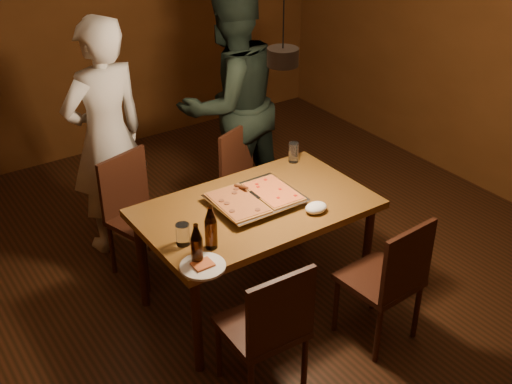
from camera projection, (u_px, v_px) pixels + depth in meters
room_shell at (282, 115)px, 3.77m from camera, size 6.00×6.00×6.00m
dining_table at (256, 215)px, 4.17m from camera, size 1.50×0.90×0.75m
chair_far_left at (135, 204)px, 4.56m from camera, size 0.52×0.52×0.49m
chair_far_right at (248, 174)px, 4.96m from camera, size 0.55×0.55×0.49m
chair_near_left at (270, 321)px, 3.48m from camera, size 0.44×0.44×0.49m
chair_near_right at (392, 272)px, 3.86m from camera, size 0.45×0.45×0.49m
pizza_tray at (256, 200)px, 4.14m from camera, size 0.59×0.50×0.05m
pizza_meat at (237, 202)px, 4.05m from camera, size 0.28×0.43×0.02m
pizza_cheese at (273, 191)px, 4.17m from camera, size 0.26×0.40×0.02m
spatula at (254, 195)px, 4.12m from camera, size 0.13×0.25×0.04m
beer_bottle_a at (197, 244)px, 3.52m from camera, size 0.07×0.07×0.26m
beer_bottle_b at (211, 227)px, 3.65m from camera, size 0.07×0.07×0.28m
water_glass_left at (183, 234)px, 3.72m from camera, size 0.08×0.08×0.13m
water_glass_right at (294, 152)px, 4.64m from camera, size 0.07×0.07×0.15m
plate_slice at (203, 266)px, 3.54m from camera, size 0.26×0.26×0.03m
napkin at (316, 208)px, 4.05m from camera, size 0.15×0.12×0.06m
diner_white at (107, 138)px, 4.67m from camera, size 0.72×0.54×1.80m
diner_dark at (230, 104)px, 5.09m from camera, size 0.98×0.79×1.92m
pendant_lamp at (283, 55)px, 3.59m from camera, size 0.18×0.18×1.10m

